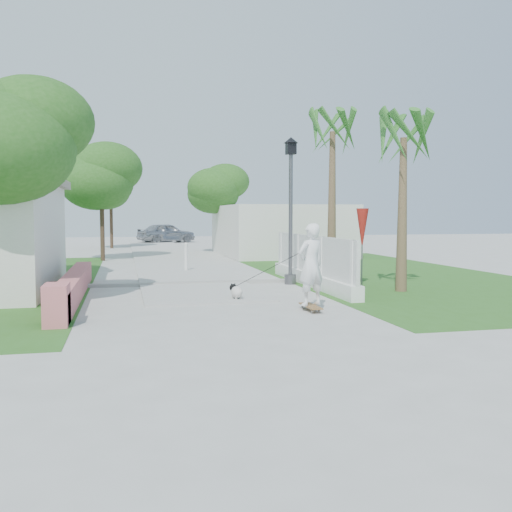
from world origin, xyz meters
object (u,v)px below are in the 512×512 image
object	(u,v)px
bollard	(186,256)
patio_umbrella	(362,229)
skateboarder	(274,270)
dog	(236,291)
street_lamp	(291,204)
parked_car	(166,233)

from	to	relation	value
bollard	patio_umbrella	bearing A→B (deg)	-50.09
skateboarder	dog	xyz separation A→B (m)	(-0.70, 1.00, -0.60)
patio_umbrella	dog	bearing A→B (deg)	-154.95
street_lamp	skateboarder	world-z (taller)	street_lamp
skateboarder	bollard	bearing A→B (deg)	-102.21
patio_umbrella	skateboarder	size ratio (longest dim) A/B	0.93
street_lamp	parked_car	distance (m)	27.40
street_lamp	skateboarder	xyz separation A→B (m)	(-1.56, -3.94, -1.59)
parked_car	bollard	bearing A→B (deg)	155.47
bollard	skateboarder	xyz separation A→B (m)	(1.14, -8.44, 0.25)
dog	parked_car	distance (m)	30.24
patio_umbrella	parked_car	distance (m)	28.54
patio_umbrella	dog	distance (m)	4.82
street_lamp	dog	bearing A→B (deg)	-127.53
skateboarder	street_lamp	bearing A→B (deg)	-131.50
bollard	dog	distance (m)	7.47
bollard	parked_car	xyz separation A→B (m)	(0.92, 22.79, 0.16)
skateboarder	dog	distance (m)	1.36
street_lamp	patio_umbrella	distance (m)	2.27
bollard	skateboarder	distance (m)	8.52
parked_car	patio_umbrella	bearing A→B (deg)	165.19
bollard	street_lamp	bearing A→B (deg)	-59.04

